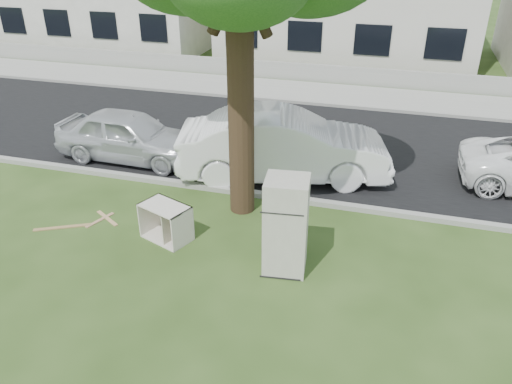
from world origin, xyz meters
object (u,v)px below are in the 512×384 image
(car_center, at_px, (284,145))
(car_left, at_px, (129,135))
(cabinet, at_px, (166,222))
(fridge, at_px, (286,226))

(car_center, distance_m, car_left, 4.21)
(cabinet, height_order, car_left, car_left)
(cabinet, xyz_separation_m, car_center, (1.59, 3.42, 0.47))
(cabinet, bearing_deg, fridge, 13.83)
(car_left, bearing_deg, cabinet, -140.61)
(car_center, height_order, car_left, car_center)
(fridge, xyz_separation_m, car_left, (-5.13, 3.65, -0.24))
(fridge, bearing_deg, car_left, 137.71)
(fridge, height_order, car_left, fridge)
(fridge, distance_m, cabinet, 2.59)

